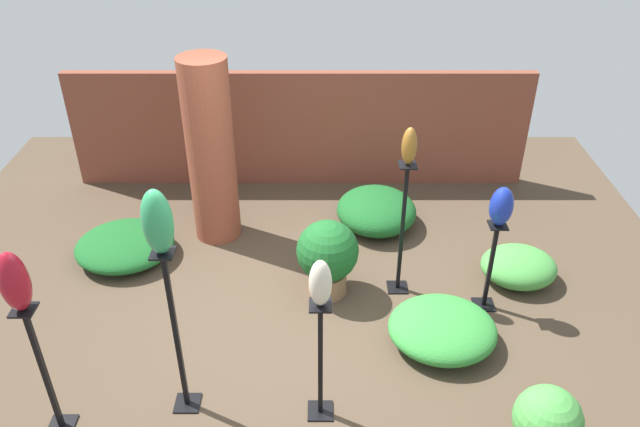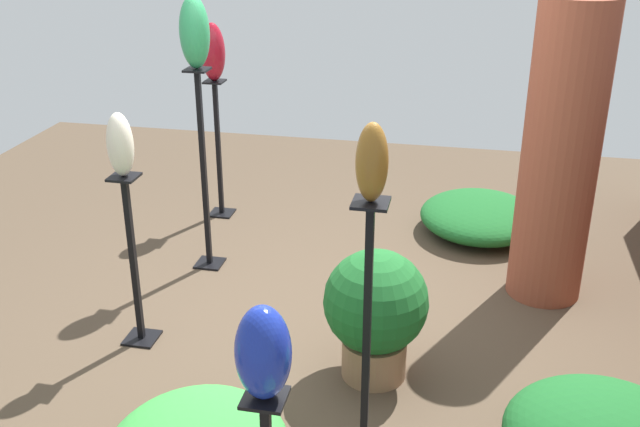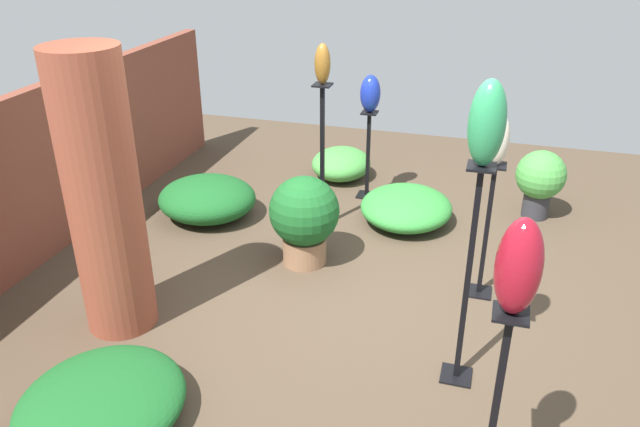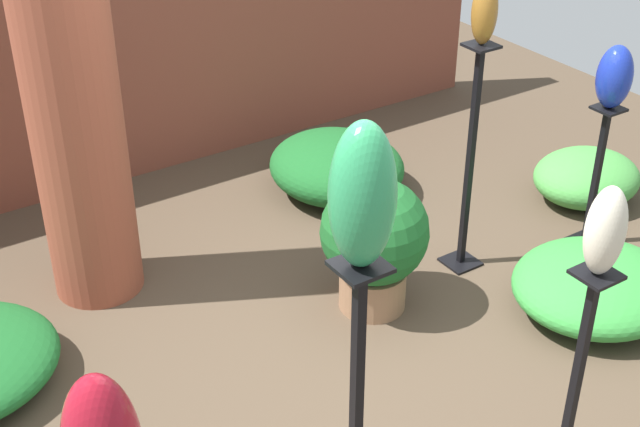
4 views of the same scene
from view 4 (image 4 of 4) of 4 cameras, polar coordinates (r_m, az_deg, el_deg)
The scene contains 14 objects.
ground_plane at distance 4.65m, azimuth 3.50°, elevation -9.94°, with size 8.00×8.00×0.00m, color #4C3D2D.
brick_wall_back at distance 6.32m, azimuth -11.04°, elevation 8.87°, with size 5.60×0.12×1.46m, color brown.
brick_pillar at distance 4.89m, azimuth -15.31°, elevation 5.34°, with size 0.50×0.50×2.03m, color brown.
pedestal_ivory at distance 3.91m, azimuth 15.95°, elevation -10.93°, with size 0.20×0.20×1.11m.
pedestal_cobalt at distance 5.65m, azimuth 17.18°, elevation 1.77°, with size 0.20×0.20×0.93m.
pedestal_bronze at distance 5.16m, azimuth 9.53°, elevation 2.80°, with size 0.20×0.20×1.39m.
art_vase_jade at distance 2.62m, azimuth 2.73°, elevation 1.13°, with size 0.21×0.20×0.49m, color #2D9356.
art_vase_ivory at distance 3.46m, azimuth 17.79°, elevation -1.07°, with size 0.16×0.15×0.38m, color beige.
art_vase_cobalt at distance 5.36m, azimuth 18.33°, elevation 8.30°, with size 0.21×0.21×0.38m, color #192D9E.
art_vase_bronze at distance 4.81m, azimuth 10.49°, elevation 12.58°, with size 0.14×0.14×0.35m, color brown.
potted_plant_near_pillar at distance 4.84m, azimuth 3.49°, elevation -1.65°, with size 0.60×0.60×0.79m.
foliage_bed_east at distance 5.18m, azimuth 17.22°, elevation -4.46°, with size 0.96×0.88×0.32m, color #338C38.
foliage_bed_west at distance 6.09m, azimuth 1.07°, elevation 3.04°, with size 0.90×0.97×0.39m, color #195923.
foliage_bed_rear at distance 6.27m, azimuth 16.70°, elevation 2.23°, with size 0.75×0.66×0.33m, color #479942.
Camera 4 is at (-2.17, -2.78, 3.04)m, focal length 50.00 mm.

